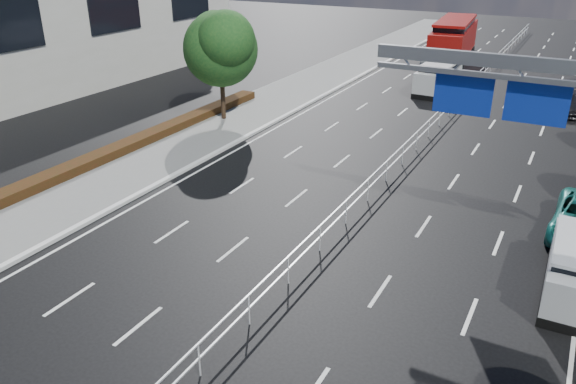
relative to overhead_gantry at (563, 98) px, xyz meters
The scene contains 11 objects.
ground 13.34m from the overhead_gantry, 123.84° to the right, with size 160.00×160.00×0.00m, color black.
median_fence 15.04m from the overhead_gantry, 118.43° to the left, with size 0.05×85.00×1.02m.
hedge_near 21.32m from the overhead_gantry, 165.85° to the right, with size 1.00×36.00×0.44m, color black.
overhead_gantry is the anchor object (origin of this frame).
near_building 37.59m from the overhead_gantry, 167.79° to the left, with size 12.00×38.00×10.00m, color beige.
near_tree_back 20.31m from the overhead_gantry, 157.03° to the left, with size 4.84×4.51×6.69m.
white_minivan 23.11m from the overhead_gantry, 113.10° to the left, with size 2.36×5.04×2.15m.
red_bus 35.61m from the overhead_gantry, 107.85° to the left, with size 4.04×12.43×3.65m.
near_car_silver 31.56m from the overhead_gantry, 111.23° to the left, with size 1.97×4.89×1.67m, color silver.
near_car_dark 41.49m from the overhead_gantry, 108.35° to the left, with size 1.48×4.24×1.40m, color black.
parked_car_dark 20.56m from the overhead_gantry, 90.69° to the left, with size 1.80×4.42×1.28m, color black.
Camera 1 is at (7.28, -9.62, 10.26)m, focal length 35.00 mm.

